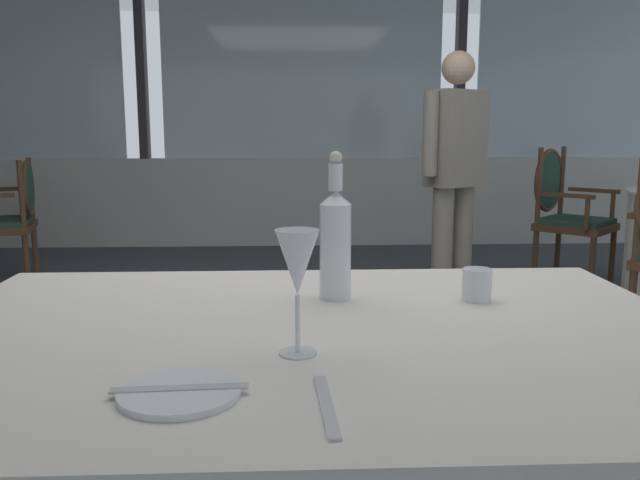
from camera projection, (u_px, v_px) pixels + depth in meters
name	position (u px, v px, depth m)	size (l,w,h in m)	color
ground_plane	(324.00, 430.00, 2.42)	(13.91, 13.91, 0.00)	#4C5156
window_wall_far	(303.00, 137.00, 6.20)	(9.65, 0.14, 2.62)	silver
side_plate	(180.00, 392.00, 0.92)	(0.18, 0.18, 0.01)	white
butter_knife	(180.00, 389.00, 0.92)	(0.20, 0.02, 0.00)	silver
dinner_fork	(326.00, 405.00, 0.88)	(0.20, 0.02, 0.00)	silver
water_bottle	(335.00, 240.00, 1.43)	(0.07, 0.07, 0.33)	white
wine_glass	(297.00, 266.00, 1.06)	(0.07, 0.07, 0.21)	white
water_tumbler	(477.00, 285.00, 1.43)	(0.06, 0.06, 0.07)	white
dining_chair_0_0	(564.00, 206.00, 4.63)	(0.66, 0.66, 1.00)	brown
dining_chair_1_2	(9.00, 213.00, 4.44)	(0.56, 0.61, 0.92)	brown
diner_person_0	(455.00, 166.00, 3.96)	(0.46, 0.37, 1.59)	gray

